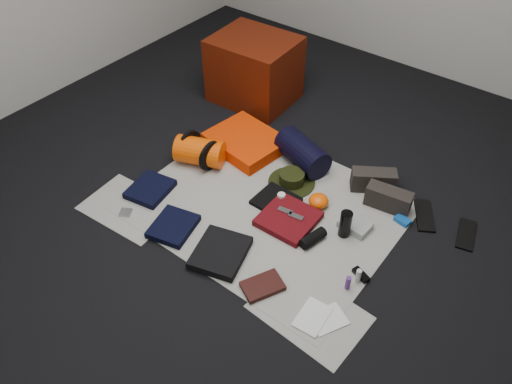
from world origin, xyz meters
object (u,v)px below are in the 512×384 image
Objects in this scene: red_cabinet at (254,70)px; water_bottle at (345,224)px; sleeping_pad at (246,142)px; paperback_book at (263,286)px; navy_duffel at (302,152)px; stuff_sack at (200,152)px; compact_camera at (359,226)px.

red_cabinet reaches higher than water_bottle.
paperback_book is (0.85, -0.93, -0.03)m from sleeping_pad.
red_cabinet is 3.46× the size of water_bottle.
water_bottle is 0.64m from paperback_book.
red_cabinet is at bearing 155.65° from paperback_book.
navy_duffel reaches higher than sleeping_pad.
red_cabinet is 1.89× the size of stuff_sack.
sleeping_pad reaches higher than compact_camera.
navy_duffel is (0.58, 0.42, 0.01)m from stuff_sack.
navy_duffel is at bearing 11.46° from sleeping_pad.
water_bottle reaches higher than compact_camera.
red_cabinet reaches higher than stuff_sack.
red_cabinet is at bearing 168.13° from navy_duffel.
compact_camera is (1.42, -0.78, -0.24)m from red_cabinet.
red_cabinet reaches higher than paperback_book.
water_bottle is 0.82× the size of paperback_book.
stuff_sack is (-0.14, -0.33, 0.05)m from sleeping_pad.
navy_duffel is at bearing 143.79° from compact_camera.
paperback_book is (1.21, -1.49, -0.24)m from red_cabinet.
navy_duffel is 1.10m from paperback_book.
stuff_sack is at bearing -124.48° from navy_duffel.
stuff_sack is 1.83× the size of water_bottle.
navy_duffel is at bearing 145.23° from water_bottle.
red_cabinet reaches higher than compact_camera.
stuff_sack is at bearing -79.53° from red_cabinet.
stuff_sack is 1.16m from paperback_book.
stuff_sack is 0.84× the size of navy_duffel.
compact_camera is at bearing -31.90° from red_cabinet.
stuff_sack is 1.49× the size of paperback_book.
sleeping_pad is 0.37m from stuff_sack.
water_bottle reaches higher than sleeping_pad.
sleeping_pad is at bearing 159.25° from paperback_book.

